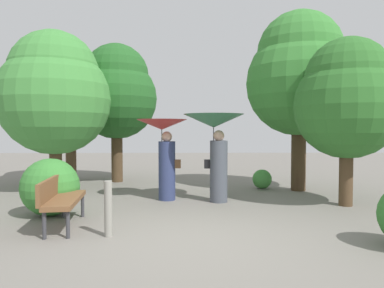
# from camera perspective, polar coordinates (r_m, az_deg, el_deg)

# --- Properties ---
(ground_plane) EXTENTS (40.00, 40.00, 0.00)m
(ground_plane) POSITION_cam_1_polar(r_m,az_deg,el_deg) (5.60, 0.61, -14.71)
(ground_plane) COLOR slate
(person_left) EXTENTS (1.18, 1.18, 1.88)m
(person_left) POSITION_cam_1_polar(r_m,az_deg,el_deg) (8.32, -4.51, 0.28)
(person_left) COLOR navy
(person_left) RESTS_ON ground
(person_right) EXTENTS (1.38, 1.38, 1.99)m
(person_right) POSITION_cam_1_polar(r_m,az_deg,el_deg) (8.08, 3.70, 1.44)
(person_right) COLOR #474C56
(person_right) RESTS_ON ground
(park_bench) EXTENTS (0.67, 1.55, 0.83)m
(park_bench) POSITION_cam_1_polar(r_m,az_deg,el_deg) (6.44, -20.32, -7.94)
(park_bench) COLOR #38383D
(park_bench) RESTS_ON ground
(tree_near_left) EXTENTS (2.93, 2.93, 4.27)m
(tree_near_left) POSITION_cam_1_polar(r_m,az_deg,el_deg) (10.26, -21.10, 7.82)
(tree_near_left) COLOR #4C3823
(tree_near_left) RESTS_ON ground
(tree_near_right) EXTENTS (2.24, 2.24, 3.61)m
(tree_near_right) POSITION_cam_1_polar(r_m,az_deg,el_deg) (8.36, 23.57, 6.78)
(tree_near_right) COLOR #4C3823
(tree_near_right) RESTS_ON ground
(tree_mid_left) EXTENTS (2.43, 2.43, 4.11)m
(tree_mid_left) POSITION_cam_1_polar(r_m,az_deg,el_deg) (12.12, -18.89, 7.09)
(tree_mid_left) COLOR brown
(tree_mid_left) RESTS_ON ground
(tree_mid_right) EXTENTS (2.83, 2.83, 4.80)m
(tree_mid_right) POSITION_cam_1_polar(r_m,az_deg,el_deg) (10.11, 16.80, 10.69)
(tree_mid_right) COLOR #42301E
(tree_mid_right) RESTS_ON ground
(tree_far_back) EXTENTS (2.52, 2.52, 4.32)m
(tree_far_back) POSITION_cam_1_polar(r_m,az_deg,el_deg) (11.53, -11.98, 8.19)
(tree_far_back) COLOR #4C3823
(tree_far_back) RESTS_ON ground
(bush_path_right) EXTENTS (1.09, 1.09, 1.09)m
(bush_path_right) POSITION_cam_1_polar(r_m,az_deg,el_deg) (7.37, -21.72, -6.40)
(bush_path_right) COLOR #387F33
(bush_path_right) RESTS_ON ground
(bush_behind_bench) EXTENTS (0.53, 0.53, 0.53)m
(bush_behind_bench) POSITION_cam_1_polar(r_m,az_deg,el_deg) (10.17, 11.14, -5.52)
(bush_behind_bench) COLOR #428C3D
(bush_behind_bench) RESTS_ON ground
(path_marker_post) EXTENTS (0.12, 0.12, 0.86)m
(path_marker_post) POSITION_cam_1_polar(r_m,az_deg,el_deg) (5.69, -13.25, -10.04)
(path_marker_post) COLOR gray
(path_marker_post) RESTS_ON ground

